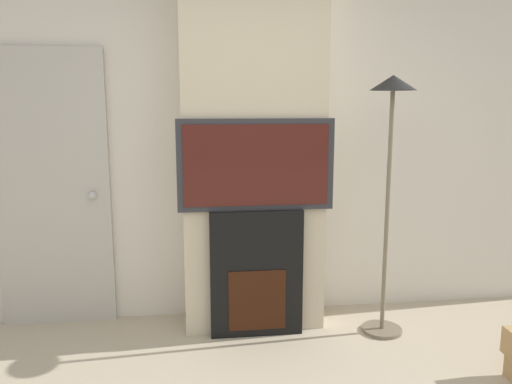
% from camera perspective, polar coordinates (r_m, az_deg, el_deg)
% --- Properties ---
extents(wall_back, '(6.00, 0.06, 2.70)m').
position_cam_1_polar(wall_back, '(3.81, -0.81, 5.83)').
color(wall_back, silver).
rests_on(wall_back, ground_plane).
extents(chimney_breast, '(1.00, 0.40, 2.70)m').
position_cam_1_polar(chimney_breast, '(3.58, -0.40, 5.56)').
color(chimney_breast, beige).
rests_on(chimney_breast, ground_plane).
extents(fireplace, '(0.65, 0.15, 0.91)m').
position_cam_1_polar(fireplace, '(3.58, 0.00, -9.22)').
color(fireplace, black).
rests_on(fireplace, ground_plane).
extents(television, '(1.07, 0.07, 0.63)m').
position_cam_1_polar(television, '(3.40, 0.01, 3.12)').
color(television, '#2D2D33').
rests_on(television, fireplace).
extents(floor_lamp, '(0.31, 0.31, 1.82)m').
position_cam_1_polar(floor_lamp, '(3.52, 15.13, 5.82)').
color(floor_lamp, '#726651').
rests_on(floor_lamp, ground_plane).
extents(entry_door, '(0.82, 0.09, 2.02)m').
position_cam_1_polar(entry_door, '(3.91, -22.23, 0.17)').
color(entry_door, '#BCB7AD').
rests_on(entry_door, ground_plane).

